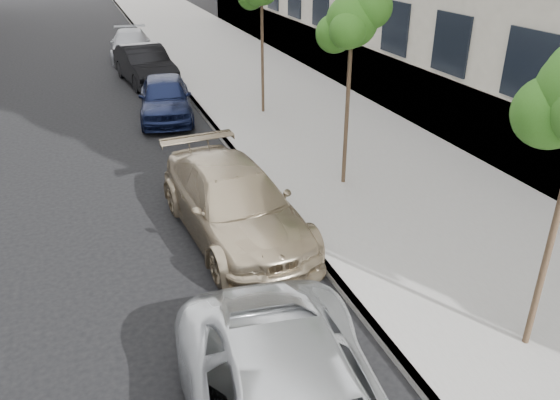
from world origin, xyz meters
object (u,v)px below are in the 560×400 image
tree_mid (353,21)px  sedan_blue (165,97)px  suv (234,203)px  sedan_black (145,65)px  sedan_rear (131,45)px

tree_mid → sedan_blue: size_ratio=1.09×
suv → sedan_blue: suv is taller
tree_mid → suv: bearing=-156.4°
suv → sedan_black: size_ratio=1.09×
suv → tree_mid: bearing=18.8°
tree_mid → sedan_blue: 8.73m
tree_mid → suv: (-3.33, -1.46, -3.34)m
sedan_blue → sedan_rear: (0.00, 10.60, -0.04)m
suv → sedan_blue: (0.00, 8.80, -0.03)m
sedan_black → suv: bearing=-97.6°
sedan_rear → suv: bearing=-83.9°
tree_mid → sedan_rear: bearing=100.5°
sedan_black → sedan_rear: sedan_black is taller
tree_mid → sedan_black: size_ratio=0.98×
sedan_blue → sedan_black: sedan_black is taller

